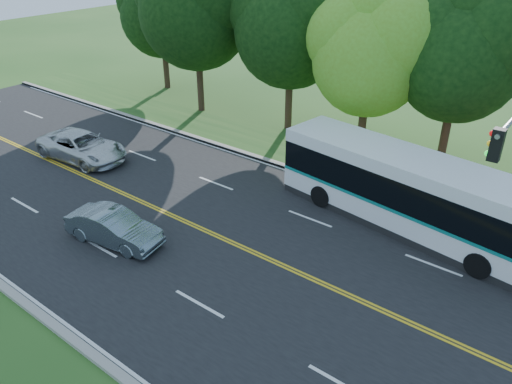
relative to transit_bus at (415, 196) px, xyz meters
The scene contains 10 objects.
ground 6.54m from the transit_bus, 120.89° to the right, with size 120.00×120.00×0.00m, color #24501A.
road 6.54m from the transit_bus, 120.89° to the right, with size 60.00×14.00×0.02m, color black.
curb_north 3.98m from the transit_bus, 152.33° to the left, with size 60.00×0.30×0.15m, color #9A958B.
curb_south 13.09m from the transit_bus, 104.50° to the right, with size 60.00×0.30×0.15m, color #9A958B.
grass_verge 5.06m from the transit_bus, 132.47° to the left, with size 60.00×4.00×0.10m, color #24501A.
lane_markings 6.58m from the transit_bus, 121.62° to the right, with size 57.60×13.82×0.00m.
tree_row 11.91m from the transit_bus, 141.51° to the left, with size 44.70×9.10×13.84m.
transit_bus is the anchor object (origin of this frame).
sedan 12.28m from the transit_bus, 137.53° to the right, with size 1.42×4.08×1.35m, color slate.
suv 17.46m from the transit_bus, 166.14° to the right, with size 2.45×5.31×1.48m, color silver.
Camera 1 is at (9.03, -12.68, 11.42)m, focal length 35.00 mm.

